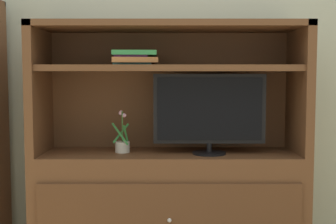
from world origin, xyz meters
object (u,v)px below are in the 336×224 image
media_console (168,183)px  potted_plant (121,144)px  tv_monitor (208,112)px  magazine_stack (132,58)px

media_console → potted_plant: 0.37m
media_console → tv_monitor: size_ratio=2.43×
tv_monitor → potted_plant: bearing=173.5°
media_console → magazine_stack: bearing=-178.7°
potted_plant → magazine_stack: (0.07, -0.01, 0.52)m
magazine_stack → potted_plant: bearing=175.0°
media_console → magazine_stack: media_console is taller
tv_monitor → magazine_stack: magazine_stack is taller
media_console → tv_monitor: (0.24, -0.06, 0.44)m
potted_plant → magazine_stack: bearing=-5.0°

